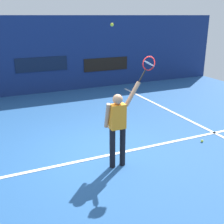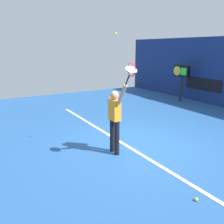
% 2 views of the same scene
% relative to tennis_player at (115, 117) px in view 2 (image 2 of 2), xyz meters
% --- Properties ---
extents(ground_plane, '(18.00, 18.00, 0.00)m').
position_rel_tennis_player_xyz_m(ground_plane, '(-0.21, 0.80, -1.01)').
color(ground_plane, '#23518C').
extents(sponsor_banner_portside, '(2.20, 0.03, 0.60)m').
position_rel_tennis_player_xyz_m(sponsor_banner_portside, '(-3.21, 7.13, -0.07)').
color(sponsor_banner_portside, black).
extents(court_baseline, '(10.00, 0.10, 0.01)m').
position_rel_tennis_player_xyz_m(court_baseline, '(-0.21, 0.54, -1.00)').
color(court_baseline, white).
rests_on(court_baseline, ground_plane).
extents(tennis_player, '(0.78, 0.31, 1.93)m').
position_rel_tennis_player_xyz_m(tennis_player, '(0.00, 0.00, 0.00)').
color(tennis_player, black).
rests_on(tennis_player, ground_plane).
extents(tennis_racket, '(0.46, 0.27, 0.61)m').
position_rel_tennis_player_xyz_m(tennis_racket, '(0.70, -0.00, 1.25)').
color(tennis_racket, black).
extents(tennis_ball, '(0.07, 0.07, 0.07)m').
position_rel_tennis_player_xyz_m(tennis_ball, '(-0.10, 0.08, 2.07)').
color(tennis_ball, '#CCE033').
extents(scoreboard_clock, '(0.96, 0.20, 1.87)m').
position_rel_tennis_player_xyz_m(scoreboard_clock, '(-3.98, 6.37, 0.47)').
color(scoreboard_clock, black).
rests_on(scoreboard_clock, ground_plane).
extents(spare_ball, '(0.07, 0.07, 0.07)m').
position_rel_tennis_player_xyz_m(spare_ball, '(2.63, 0.20, -0.98)').
color(spare_ball, '#CCE033').
rests_on(spare_ball, ground_plane).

